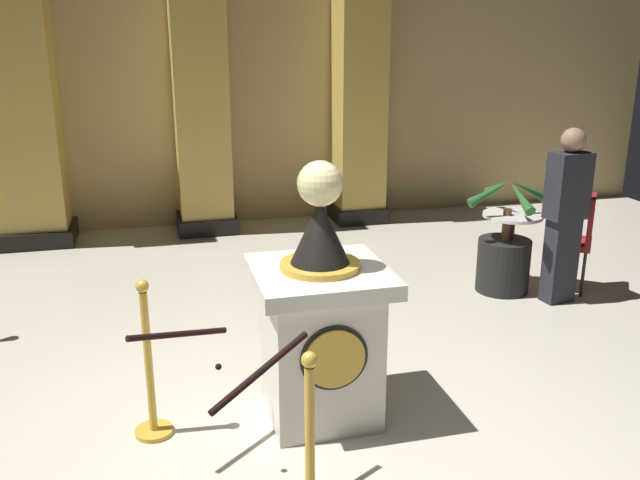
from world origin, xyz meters
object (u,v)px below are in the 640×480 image
object	(u,v)px
pedestal_clock	(320,323)
bystander_guest	(566,212)
potted_palm_right	(504,257)
cafe_chair_red	(579,234)
cafe_table	(510,241)
stanchion_near	(150,382)
stanchion_far	(310,473)

from	to	relation	value
pedestal_clock	bystander_guest	distance (m)	3.00
potted_palm_right	bystander_guest	bearing A→B (deg)	-45.29
pedestal_clock	cafe_chair_red	size ratio (longest dim) A/B	1.78
cafe_chair_red	bystander_guest	bearing A→B (deg)	-146.63
cafe_table	potted_palm_right	bearing A→B (deg)	-159.12
pedestal_clock	stanchion_near	distance (m)	1.12
stanchion_near	cafe_chair_red	world-z (taller)	stanchion_near
pedestal_clock	stanchion_far	world-z (taller)	pedestal_clock
pedestal_clock	cafe_chair_red	xyz separation A→B (m)	(2.98, 1.58, -0.08)
pedestal_clock	cafe_table	bearing A→B (deg)	36.82
bystander_guest	stanchion_far	bearing A→B (deg)	-140.75
potted_palm_right	pedestal_clock	bearing A→B (deg)	-142.73
pedestal_clock	stanchion_far	bearing A→B (deg)	-106.94
cafe_chair_red	cafe_table	bearing A→B (deg)	162.22
stanchion_near	potted_palm_right	world-z (taller)	potted_palm_right
stanchion_near	potted_palm_right	xyz separation A→B (m)	(3.37, 1.71, -0.02)
bystander_guest	cafe_chair_red	world-z (taller)	bystander_guest
stanchion_near	bystander_guest	xyz separation A→B (m)	(3.74, 1.34, 0.50)
bystander_guest	cafe_table	distance (m)	0.63
bystander_guest	cafe_chair_red	size ratio (longest dim) A/B	1.70
cafe_table	cafe_chair_red	bearing A→B (deg)	-17.78
bystander_guest	potted_palm_right	bearing A→B (deg)	134.71
cafe_table	cafe_chair_red	world-z (taller)	cafe_chair_red
stanchion_near	stanchion_far	distance (m)	1.34
stanchion_far	potted_palm_right	bearing A→B (deg)	47.08
cafe_table	stanchion_far	bearing A→B (deg)	-133.44
stanchion_near	bystander_guest	bearing A→B (deg)	19.68
bystander_guest	cafe_table	world-z (taller)	bystander_guest
cafe_table	cafe_chair_red	distance (m)	0.65
cafe_table	cafe_chair_red	size ratio (longest dim) A/B	0.80
stanchion_far	cafe_table	bearing A→B (deg)	46.56
stanchion_near	bystander_guest	distance (m)	4.01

